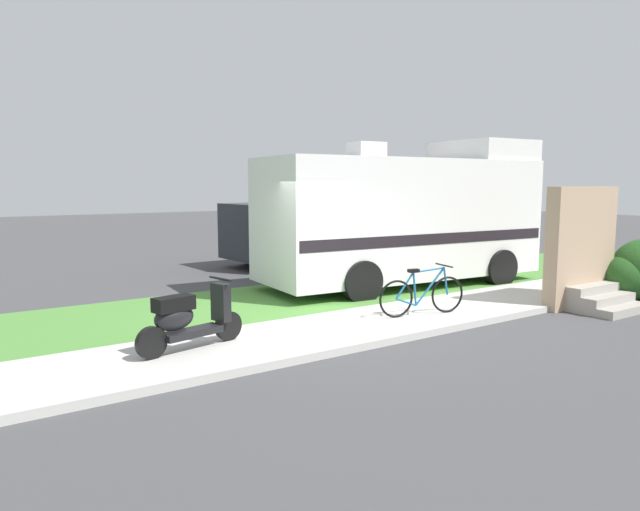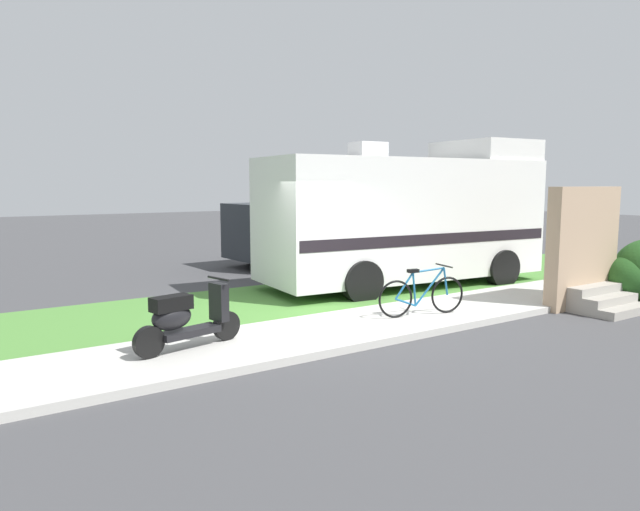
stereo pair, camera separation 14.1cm
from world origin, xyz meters
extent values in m
plane|color=#424244|center=(0.00, 0.00, 0.00)|extent=(80.00, 80.00, 0.00)
cube|color=beige|center=(0.00, -1.20, 0.06)|extent=(24.00, 2.00, 0.12)
cube|color=#4C8438|center=(0.00, 1.50, 0.04)|extent=(24.00, 3.40, 0.08)
cube|color=silver|center=(3.57, 1.45, 1.66)|extent=(6.98, 2.91, 2.72)
cube|color=silver|center=(6.06, 1.23, 3.27)|extent=(1.98, 2.37, 0.50)
cube|color=black|center=(3.57, 1.45, 1.25)|extent=(6.85, 2.92, 0.24)
cube|color=black|center=(6.94, 1.16, 2.13)|extent=(0.25, 1.99, 0.90)
cube|color=silver|center=(2.55, 1.53, 3.20)|extent=(0.75, 0.66, 0.36)
cylinder|color=black|center=(5.77, 2.38, 0.45)|extent=(0.92, 0.36, 0.90)
cylinder|color=black|center=(5.58, 0.15, 0.45)|extent=(0.92, 0.36, 0.90)
cylinder|color=black|center=(1.80, 2.72, 0.45)|extent=(0.92, 0.36, 0.90)
cylinder|color=black|center=(1.61, 0.49, 0.45)|extent=(0.92, 0.36, 0.90)
cylinder|color=black|center=(-2.06, -0.92, 0.34)|extent=(0.45, 0.19, 0.44)
cylinder|color=black|center=(-3.31, -1.18, 0.34)|extent=(0.45, 0.19, 0.44)
cube|color=black|center=(-2.69, -1.05, 0.36)|extent=(0.94, 0.46, 0.10)
cube|color=black|center=(-2.96, -1.11, 0.82)|extent=(0.60, 0.37, 0.20)
ellipsoid|color=black|center=(-2.96, -1.11, 0.62)|extent=(0.65, 0.42, 0.36)
cube|color=black|center=(-2.18, -0.94, 0.72)|extent=(0.20, 0.34, 0.56)
cylinder|color=black|center=(-2.18, -0.94, 1.07)|extent=(0.14, 0.50, 0.04)
sphere|color=white|center=(-2.18, -0.94, 0.90)|extent=(0.12, 0.12, 0.12)
torus|color=black|center=(2.04, -1.47, 0.45)|extent=(0.66, 0.18, 0.67)
torus|color=black|center=(1.00, -1.24, 0.45)|extent=(0.66, 0.18, 0.67)
cylinder|color=#1E6699|center=(1.68, -1.39, 0.63)|extent=(0.59, 0.16, 0.67)
cylinder|color=#1E6699|center=(1.37, -1.32, 0.60)|extent=(0.10, 0.06, 0.60)
cylinder|color=#1E6699|center=(1.65, -1.38, 0.93)|extent=(0.63, 0.17, 0.09)
cylinder|color=#1E6699|center=(1.20, -1.28, 0.38)|extent=(0.41, 0.12, 0.18)
cylinder|color=#1E6699|center=(1.17, -1.28, 0.68)|extent=(0.37, 0.11, 0.47)
cylinder|color=#1E6699|center=(2.00, -1.46, 0.70)|extent=(0.13, 0.06, 0.51)
cube|color=black|center=(1.34, -1.31, 0.93)|extent=(0.22, 0.14, 0.06)
cylinder|color=black|center=(1.96, -1.45, 0.99)|extent=(0.14, 0.51, 0.03)
cube|color=#1E2328|center=(2.68, 6.09, 1.08)|extent=(2.57, 2.14, 1.61)
cube|color=black|center=(2.68, 6.09, 1.59)|extent=(2.44, 2.16, 0.44)
cube|color=#1E2328|center=(5.42, 6.22, 0.62)|extent=(3.11, 2.17, 0.69)
cylinder|color=black|center=(2.53, 5.11, 0.38)|extent=(0.77, 0.28, 0.76)
cylinder|color=black|center=(2.44, 7.05, 0.38)|extent=(0.77, 0.28, 0.76)
cylinder|color=black|center=(5.82, 5.26, 0.38)|extent=(0.77, 0.28, 0.76)
cylinder|color=black|center=(5.73, 7.21, 0.38)|extent=(0.77, 0.28, 0.76)
cube|color=#9E998E|center=(5.08, -2.80, 0.08)|extent=(1.40, 0.96, 0.16)
cube|color=#9E998E|center=(5.08, -2.64, 0.24)|extent=(1.40, 0.64, 0.16)
cube|color=#9E998E|center=(5.08, -2.48, 0.40)|extent=(1.40, 0.32, 0.16)
cube|color=tan|center=(5.08, -2.17, 1.20)|extent=(2.00, 0.30, 2.40)
ellipsoid|color=#23511E|center=(6.30, -2.55, 0.53)|extent=(1.14, 1.02, 0.97)
cylinder|color=#19722D|center=(5.69, -1.59, 0.22)|extent=(0.07, 0.07, 0.20)
cylinder|color=#19722D|center=(5.69, -1.59, 0.34)|extent=(0.03, 0.03, 0.04)
cylinder|color=black|center=(5.69, -1.59, 0.36)|extent=(0.03, 0.03, 0.01)
camera|label=1|loc=(-5.68, -8.62, 2.45)|focal=32.23mm
camera|label=2|loc=(-5.56, -8.70, 2.45)|focal=32.23mm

